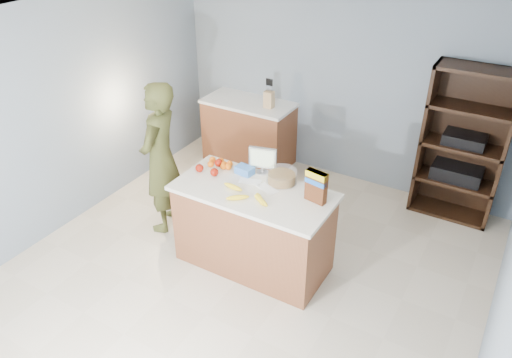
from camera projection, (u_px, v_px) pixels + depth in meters
The scene contains 15 objects.
floor at pixel (238, 280), 5.02m from camera, with size 4.50×5.00×0.02m, color beige.
walls at pixel (235, 131), 4.17m from camera, with size 4.52×5.02×2.51m.
counter_peninsula at pixel (253, 231), 5.03m from camera, with size 1.56×0.76×0.90m.
back_cabinet at pixel (249, 132), 6.94m from camera, with size 1.24×0.62×0.90m.
shelving_unit at pixel (463, 147), 5.64m from camera, with size 0.90×0.40×1.80m.
person at pixel (161, 159), 5.40m from camera, with size 0.63×0.41×1.73m, color #3F431D.
knife_block at pixel (269, 99), 6.47m from camera, with size 0.12×0.10×0.31m.
envelopes at pixel (259, 185), 4.86m from camera, with size 0.46×0.21×0.00m.
bananas at pixel (248, 196), 4.65m from camera, with size 0.57×0.27×0.05m.
apples at pixel (211, 168), 5.07m from camera, with size 0.26×0.27×0.08m.
oranges at pixel (221, 164), 5.16m from camera, with size 0.29×0.18×0.07m.
blue_carton at pixel (245, 170), 5.03m from camera, with size 0.18×0.12×0.08m, color blue.
salad_bowl at pixel (282, 177), 4.88m from camera, with size 0.30×0.30×0.13m.
tv at pixel (263, 159), 4.98m from camera, with size 0.28×0.12×0.28m.
cereal_box at pixel (316, 184), 4.53m from camera, with size 0.22×0.11×0.31m.
Camera 1 is at (2.07, -3.18, 3.44)m, focal length 35.00 mm.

